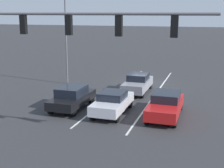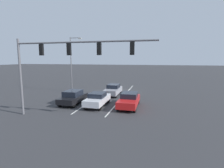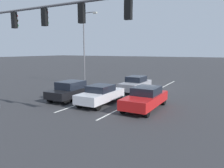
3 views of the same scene
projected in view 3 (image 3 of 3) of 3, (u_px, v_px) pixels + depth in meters
ground_plane at (146, 87)px, 23.88m from camera, size 240.00×240.00×0.00m
lane_stripe_left_divider at (151, 93)px, 20.34m from camera, size 0.12×18.40×0.01m
lane_stripe_center_divider at (120, 90)px, 21.90m from camera, size 0.12×18.40×0.01m
car_black_rightlane_front at (71, 90)px, 17.66m from camera, size 1.83×4.28×1.51m
car_silver_midlane_front at (101, 94)px, 16.08m from camera, size 1.76×4.32×1.44m
car_red_leftlane_front at (145, 98)px, 14.82m from camera, size 1.83×4.62×1.50m
car_gray_midlane_second at (136, 84)px, 20.95m from camera, size 1.71×4.35×1.51m
traffic_signal_gantry at (37, 29)px, 12.39m from camera, size 11.83×0.37×6.71m
street_lamp_right_shoulder at (85, 44)px, 24.45m from camera, size 1.83×0.24×8.19m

